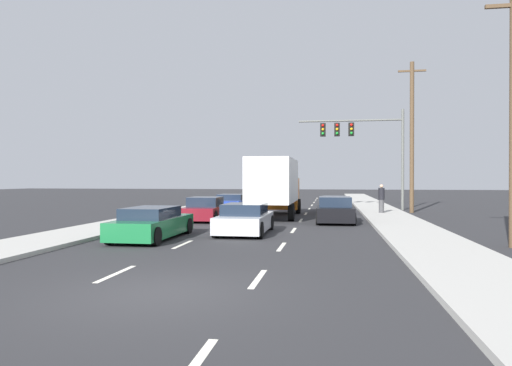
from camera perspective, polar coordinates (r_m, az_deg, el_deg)
ground_plane at (r=33.90m, az=3.57°, el=-3.32°), size 140.00×140.00×0.00m
sidewalk_right at (r=28.94m, az=15.81°, el=-3.85°), size 2.79×80.00×0.14m
sidewalk_left at (r=30.42m, az=-9.96°, el=-3.63°), size 2.79×80.00×0.14m
lane_markings at (r=30.53m, az=2.94°, el=-3.74°), size 3.54×52.00×0.01m
car_blue at (r=31.78m, az=-3.01°, el=-2.55°), size 1.99×4.30×1.22m
car_maroon at (r=25.28m, az=-6.22°, el=-3.30°), size 1.96×4.05×1.28m
car_green at (r=17.90m, az=-12.64°, el=-4.90°), size 1.87×4.69×1.20m
box_truck at (r=27.13m, az=2.40°, el=-0.16°), size 2.55×8.63×3.38m
car_silver at (r=19.18m, az=-1.37°, el=-4.50°), size 1.94×4.22×1.24m
car_navy at (r=31.47m, az=9.62°, el=-2.67°), size 1.87×4.55×1.11m
car_black at (r=24.35m, az=9.66°, el=-3.38°), size 2.00×4.17×1.34m
traffic_signal_mast at (r=34.98m, az=12.08°, el=5.67°), size 7.60×0.69×7.32m
utility_pole_mid at (r=32.82m, az=18.60°, el=5.58°), size 1.80×0.28×10.07m
pedestrian_near_corner at (r=30.10m, az=15.15°, el=-1.86°), size 0.38×0.38×1.78m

